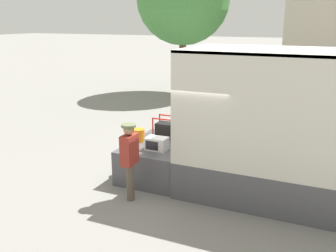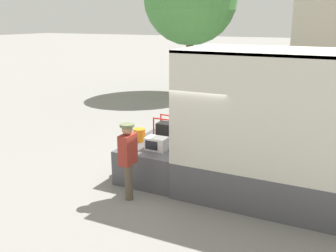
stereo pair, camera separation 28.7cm
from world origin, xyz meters
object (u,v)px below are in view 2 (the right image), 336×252
object	(u,v)px
microwave	(157,144)
portable_generator	(167,130)
worker_person	(128,154)
orange_bucket	(139,135)

from	to	relation	value
microwave	portable_generator	distance (m)	0.92
portable_generator	worker_person	size ratio (longest dim) A/B	0.34
orange_bucket	worker_person	world-z (taller)	worker_person
microwave	worker_person	size ratio (longest dim) A/B	0.29
microwave	portable_generator	xyz separation A→B (m)	(-0.17, 0.90, 0.07)
orange_bucket	portable_generator	bearing A→B (deg)	42.03
microwave	orange_bucket	bearing A→B (deg)	150.64
portable_generator	worker_person	xyz separation A→B (m)	(0.03, -1.99, 0.00)
microwave	worker_person	distance (m)	1.10
portable_generator	worker_person	distance (m)	1.99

